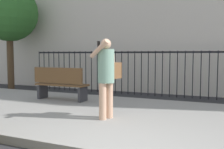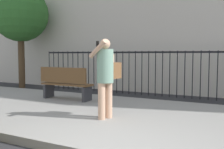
% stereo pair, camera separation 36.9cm
% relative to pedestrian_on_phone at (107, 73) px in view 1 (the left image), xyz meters
% --- Properties ---
extents(sidewalk, '(28.00, 4.40, 0.15)m').
position_rel_pedestrian_on_phone_xyz_m(sidewalk, '(0.82, 0.48, -1.03)').
color(sidewalk, gray).
rests_on(sidewalk, ground).
extents(iron_fence, '(12.03, 0.04, 1.60)m').
position_rel_pedestrian_on_phone_xyz_m(iron_fence, '(0.82, 4.18, -0.08)').
color(iron_fence, black).
rests_on(iron_fence, ground).
extents(pedestrian_on_phone, '(0.52, 0.71, 1.64)m').
position_rel_pedestrian_on_phone_xyz_m(pedestrian_on_phone, '(0.00, 0.00, 0.00)').
color(pedestrian_on_phone, tan).
rests_on(pedestrian_on_phone, sidewalk).
extents(street_bench, '(1.60, 0.45, 0.95)m').
position_rel_pedestrian_on_phone_xyz_m(street_bench, '(-2.14, 1.40, -0.45)').
color(street_bench, brown).
rests_on(street_bench, sidewalk).
extents(street_tree_near, '(2.39, 2.39, 4.41)m').
position_rel_pedestrian_on_phone_xyz_m(street_tree_near, '(-6.20, 3.56, 2.09)').
color(street_tree_near, '#4C3823').
rests_on(street_tree_near, ground).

